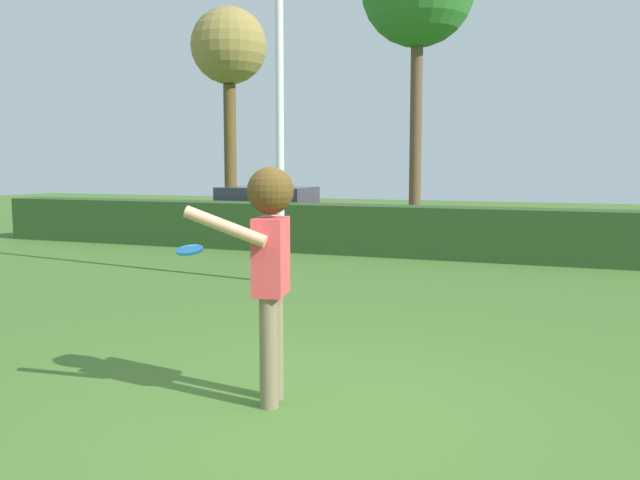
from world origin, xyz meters
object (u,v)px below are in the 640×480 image
(lamppost, at_px, (279,38))
(parked_car_red, at_px, (268,210))
(frisbee, at_px, (190,250))
(person, at_px, (270,253))
(birch_tree, at_px, (229,50))

(lamppost, distance_m, parked_car_red, 7.37)
(frisbee, relative_size, parked_car_red, 0.05)
(person, distance_m, birch_tree, 19.47)
(person, height_order, parked_car_red, person)
(lamppost, bearing_deg, frisbee, -73.80)
(person, relative_size, parked_car_red, 0.42)
(frisbee, distance_m, lamppost, 5.57)
(parked_car_red, distance_m, birch_tree, 8.49)
(person, bearing_deg, parked_car_red, 115.89)
(frisbee, bearing_deg, person, -12.08)
(person, relative_size, birch_tree, 0.25)
(parked_car_red, bearing_deg, person, -64.11)
(person, xyz_separation_m, parked_car_red, (-5.29, 10.90, -0.47))
(person, relative_size, lamppost, 0.27)
(frisbee, relative_size, birch_tree, 0.03)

